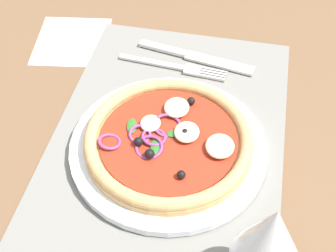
{
  "coord_description": "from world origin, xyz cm",
  "views": [
    {
      "loc": [
        44.42,
        8.87,
        51.49
      ],
      "look_at": [
        1.05,
        0.0,
        2.58
      ],
      "focal_mm": 50.77,
      "sensor_mm": 36.0,
      "label": 1
    }
  ],
  "objects_px": {
    "plate": "(168,147)",
    "fork": "(178,67)",
    "knife": "(197,57)",
    "pizza": "(169,139)",
    "napkin": "(72,41)",
    "wine_glass": "(270,237)"
  },
  "relations": [
    {
      "from": "plate",
      "to": "fork",
      "type": "bearing_deg",
      "value": -173.74
    },
    {
      "from": "plate",
      "to": "knife",
      "type": "height_order",
      "value": "plate"
    },
    {
      "from": "fork",
      "to": "knife",
      "type": "xyz_separation_m",
      "value": [
        -0.03,
        0.03,
        0.0
      ]
    },
    {
      "from": "pizza",
      "to": "fork",
      "type": "bearing_deg",
      "value": -173.55
    },
    {
      "from": "plate",
      "to": "pizza",
      "type": "bearing_deg",
      "value": 137.76
    },
    {
      "from": "pizza",
      "to": "fork",
      "type": "height_order",
      "value": "pizza"
    },
    {
      "from": "knife",
      "to": "fork",
      "type": "bearing_deg",
      "value": -119.39
    },
    {
      "from": "plate",
      "to": "fork",
      "type": "xyz_separation_m",
      "value": [
        -0.17,
        -0.02,
        -0.0
      ]
    },
    {
      "from": "plate",
      "to": "napkin",
      "type": "height_order",
      "value": "plate"
    },
    {
      "from": "plate",
      "to": "wine_glass",
      "type": "xyz_separation_m",
      "value": [
        0.17,
        0.13,
        0.09
      ]
    },
    {
      "from": "plate",
      "to": "fork",
      "type": "relative_size",
      "value": 1.5
    },
    {
      "from": "pizza",
      "to": "knife",
      "type": "relative_size",
      "value": 1.15
    },
    {
      "from": "napkin",
      "to": "fork",
      "type": "bearing_deg",
      "value": 79.34
    },
    {
      "from": "fork",
      "to": "knife",
      "type": "relative_size",
      "value": 0.9
    },
    {
      "from": "wine_glass",
      "to": "napkin",
      "type": "distance_m",
      "value": 0.52
    },
    {
      "from": "pizza",
      "to": "napkin",
      "type": "height_order",
      "value": "pizza"
    },
    {
      "from": "knife",
      "to": "wine_glass",
      "type": "xyz_separation_m",
      "value": [
        0.37,
        0.13,
        0.1
      ]
    },
    {
      "from": "knife",
      "to": "pizza",
      "type": "bearing_deg",
      "value": -81.57
    },
    {
      "from": "pizza",
      "to": "wine_glass",
      "type": "relative_size",
      "value": 1.54
    },
    {
      "from": "knife",
      "to": "wine_glass",
      "type": "bearing_deg",
      "value": -60.74
    },
    {
      "from": "knife",
      "to": "napkin",
      "type": "relative_size",
      "value": 1.48
    },
    {
      "from": "plate",
      "to": "pizza",
      "type": "xyz_separation_m",
      "value": [
        -0.0,
        0.0,
        0.02
      ]
    }
  ]
}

